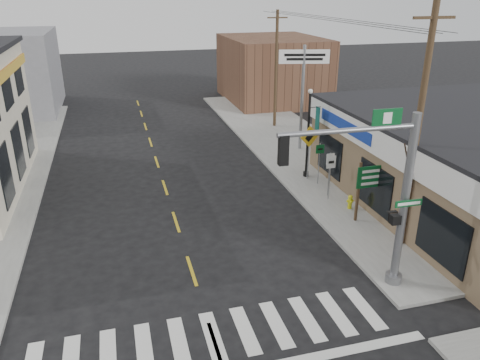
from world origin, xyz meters
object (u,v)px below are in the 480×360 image
object	(u,v)px
guide_sign	(373,182)
dance_center_sign	(303,71)
utility_pole_near	(418,130)
utility_pole_far	(276,69)
fire_hydrant	(350,201)
bare_tree	(425,154)
traffic_signal_pole	(387,186)
lamp_post	(309,127)

from	to	relation	value
guide_sign	dance_center_sign	bearing A→B (deg)	85.01
utility_pole_near	utility_pole_far	xyz separation A→B (m)	(0.84, 17.69, -0.51)
guide_sign	utility_pole_far	world-z (taller)	utility_pole_far
utility_pole_near	dance_center_sign	bearing A→B (deg)	87.26
fire_hydrant	dance_center_sign	size ratio (longest dim) A/B	0.11
dance_center_sign	bare_tree	world-z (taller)	dance_center_sign
bare_tree	utility_pole_near	world-z (taller)	utility_pole_near
traffic_signal_pole	lamp_post	distance (m)	10.15
lamp_post	bare_tree	bearing A→B (deg)	-65.61
traffic_signal_pole	fire_hydrant	distance (m)	6.88
dance_center_sign	utility_pole_far	distance (m)	5.56
guide_sign	lamp_post	distance (m)	5.58
bare_tree	utility_pole_far	world-z (taller)	utility_pole_far
fire_hydrant	utility_pole_near	distance (m)	5.50
lamp_post	bare_tree	size ratio (longest dim) A/B	1.01
guide_sign	dance_center_sign	distance (m)	10.47
traffic_signal_pole	utility_pole_near	bearing A→B (deg)	43.70
lamp_post	utility_pole_near	world-z (taller)	utility_pole_near
bare_tree	lamp_post	bearing A→B (deg)	99.69
traffic_signal_pole	utility_pole_near	size ratio (longest dim) A/B	0.68
traffic_signal_pole	bare_tree	size ratio (longest dim) A/B	1.31
traffic_signal_pole	utility_pole_far	xyz separation A→B (m)	(3.38, 19.99, 0.49)
fire_hydrant	dance_center_sign	bearing A→B (deg)	82.85
bare_tree	dance_center_sign	bearing A→B (deg)	89.45
traffic_signal_pole	utility_pole_near	world-z (taller)	utility_pole_near
guide_sign	utility_pole_near	bearing A→B (deg)	-85.35
bare_tree	utility_pole_far	bearing A→B (deg)	88.86
utility_pole_far	traffic_signal_pole	bearing A→B (deg)	-93.41
traffic_signal_pole	guide_sign	distance (m)	5.43
utility_pole_near	traffic_signal_pole	bearing A→B (deg)	-137.79
traffic_signal_pole	utility_pole_far	bearing A→B (deg)	81.99
fire_hydrant	bare_tree	xyz separation A→B (m)	(0.99, -3.37, 3.33)
dance_center_sign	lamp_post	bearing A→B (deg)	-94.11
bare_tree	utility_pole_near	xyz separation A→B (m)	(-0.49, -0.01, 0.98)
fire_hydrant	utility_pole_near	world-z (taller)	utility_pole_near
guide_sign	fire_hydrant	size ratio (longest dim) A/B	4.03
bare_tree	guide_sign	bearing A→B (deg)	107.29
fire_hydrant	bare_tree	size ratio (longest dim) A/B	0.14
bare_tree	utility_pole_near	distance (m)	1.09
dance_center_sign	bare_tree	xyz separation A→B (m)	(-0.12, -12.16, -1.14)
traffic_signal_pole	bare_tree	world-z (taller)	traffic_signal_pole
dance_center_sign	bare_tree	size ratio (longest dim) A/B	1.36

